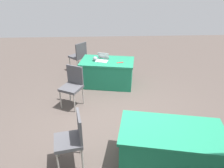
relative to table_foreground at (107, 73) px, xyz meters
name	(u,v)px	position (x,y,z in m)	size (l,w,h in m)	color
ground_plane	(114,125)	(-0.08, 1.92, -0.36)	(14.40, 14.40, 0.00)	#4C423D
table_foreground	(107,73)	(0.00, 0.00, 0.00)	(1.57, 1.09, 0.72)	#1E7A56
table_mid_right	(170,148)	(-0.92, 3.00, 0.00)	(1.76, 1.17, 0.72)	#1E7A56
chair_aisle	(73,84)	(0.84, 1.06, 0.20)	(0.59, 0.59, 0.97)	#9E9993
chair_by_pillar	(72,137)	(0.64, 2.88, 0.19)	(0.52, 0.52, 0.96)	#9E9993
chair_back_row	(79,55)	(0.88, -1.02, 0.18)	(0.62, 0.62, 0.95)	#9E9993
laptop_silver	(102,59)	(0.14, 0.00, 0.40)	(0.39, 0.38, 0.21)	silver
yarn_ball	(95,59)	(0.33, -0.01, 0.42)	(0.12, 0.12, 0.12)	gray
scissors_red	(120,63)	(-0.34, 0.17, 0.36)	(0.18, 0.04, 0.01)	red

